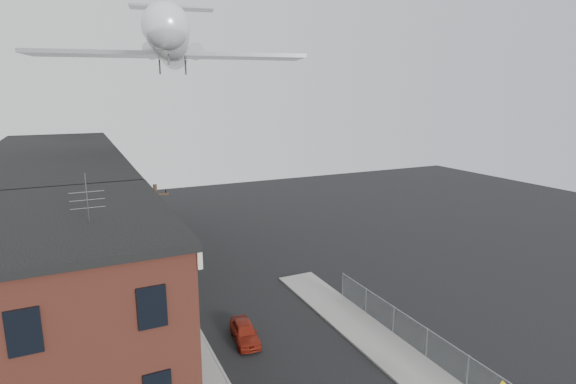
% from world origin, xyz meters
% --- Properties ---
extents(sidewalk_left, '(3.00, 62.00, 0.12)m').
position_xyz_m(sidewalk_left, '(-5.50, 24.00, 0.06)').
color(sidewalk_left, gray).
rests_on(sidewalk_left, ground).
extents(sidewalk_right, '(3.00, 26.00, 0.12)m').
position_xyz_m(sidewalk_right, '(5.50, 6.00, 0.06)').
color(sidewalk_right, gray).
rests_on(sidewalk_right, ground).
extents(curb_left, '(0.15, 62.00, 0.14)m').
position_xyz_m(curb_left, '(-4.05, 24.00, 0.07)').
color(curb_left, gray).
rests_on(curb_left, ground).
extents(curb_right, '(0.15, 26.00, 0.14)m').
position_xyz_m(curb_right, '(4.05, 6.00, 0.07)').
color(curb_right, gray).
rests_on(curb_right, ground).
extents(corner_building, '(10.31, 12.30, 12.15)m').
position_xyz_m(corner_building, '(-12.00, 7.00, 5.16)').
color(corner_building, '#3E1B13').
rests_on(corner_building, ground).
extents(row_house_a, '(11.98, 7.00, 10.30)m').
position_xyz_m(row_house_a, '(-11.96, 16.50, 5.13)').
color(row_house_a, '#5E5E5C').
rests_on(row_house_a, ground).
extents(row_house_b, '(11.98, 7.00, 10.30)m').
position_xyz_m(row_house_b, '(-11.96, 23.50, 5.13)').
color(row_house_b, slate).
rests_on(row_house_b, ground).
extents(row_house_c, '(11.98, 7.00, 10.30)m').
position_xyz_m(row_house_c, '(-11.96, 30.50, 5.13)').
color(row_house_c, '#5E5E5C').
rests_on(row_house_c, ground).
extents(row_house_d, '(11.98, 7.00, 10.30)m').
position_xyz_m(row_house_d, '(-11.96, 37.50, 5.13)').
color(row_house_d, slate).
rests_on(row_house_d, ground).
extents(row_house_e, '(11.98, 7.00, 10.30)m').
position_xyz_m(row_house_e, '(-11.96, 44.50, 5.13)').
color(row_house_e, '#5E5E5C').
rests_on(row_house_e, ground).
extents(chainlink_fence, '(0.06, 18.06, 1.90)m').
position_xyz_m(chainlink_fence, '(7.00, 5.00, 1.00)').
color(chainlink_fence, gray).
rests_on(chainlink_fence, ground).
extents(utility_pole, '(1.80, 0.26, 9.00)m').
position_xyz_m(utility_pole, '(-5.60, 18.00, 4.67)').
color(utility_pole, black).
rests_on(utility_pole, ground).
extents(street_tree, '(3.22, 3.20, 5.20)m').
position_xyz_m(street_tree, '(-5.27, 27.92, 3.45)').
color(street_tree, black).
rests_on(street_tree, ground).
extents(car_near, '(1.84, 3.67, 1.20)m').
position_xyz_m(car_near, '(-1.80, 11.30, 0.60)').
color(car_near, maroon).
rests_on(car_near, ground).
extents(car_mid, '(1.45, 3.67, 1.19)m').
position_xyz_m(car_mid, '(-3.60, 25.70, 0.60)').
color(car_mid, black).
rests_on(car_mid, ground).
extents(car_far, '(2.24, 4.41, 1.23)m').
position_xyz_m(car_far, '(-1.80, 34.79, 0.61)').
color(car_far, gray).
rests_on(car_far, ground).
extents(airplane, '(21.79, 24.90, 7.16)m').
position_xyz_m(airplane, '(-2.12, 27.16, 18.97)').
color(airplane, white).
rests_on(airplane, ground).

